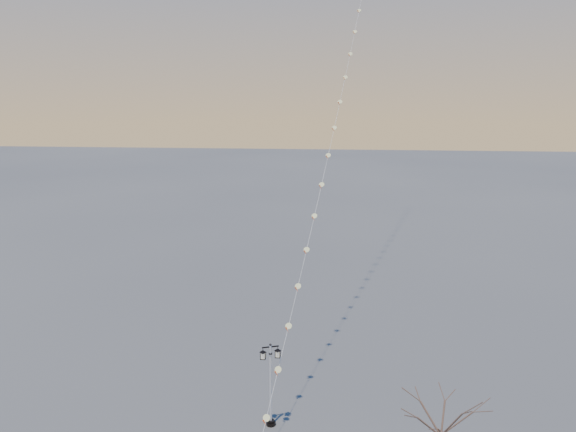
# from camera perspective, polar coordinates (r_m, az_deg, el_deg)

# --- Properties ---
(street_lamp) EXTENTS (1.13, 0.66, 4.64)m
(street_lamp) POSITION_cam_1_polar(r_m,az_deg,el_deg) (29.90, -1.81, -16.63)
(street_lamp) COLOR black
(street_lamp) RESTS_ON ground
(bare_tree) EXTENTS (2.62, 2.62, 4.35)m
(bare_tree) POSITION_cam_1_polar(r_m,az_deg,el_deg) (26.97, 15.62, -19.53)
(bare_tree) COLOR brown
(bare_tree) RESTS_ON ground
(kite_train) EXTENTS (9.67, 51.41, 48.37)m
(kite_train) POSITION_cam_1_polar(r_m,az_deg,el_deg) (47.73, 6.98, 20.87)
(kite_train) COLOR black
(kite_train) RESTS_ON ground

